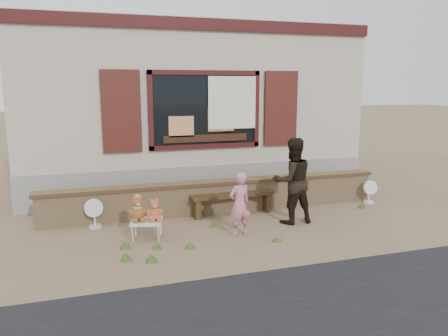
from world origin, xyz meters
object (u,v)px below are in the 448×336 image
object	(u,v)px
bench	(232,199)
child	(240,204)
teddy_bear_left	(138,208)
folding_chair	(147,222)
teddy_bear_right	(154,209)
adult	(292,181)

from	to	relation	value
bench	child	distance (m)	1.29
child	teddy_bear_left	bearing A→B (deg)	-26.08
bench	folding_chair	bearing A→B (deg)	-156.49
folding_chair	bench	bearing A→B (deg)	40.75
teddy_bear_left	child	size ratio (longest dim) A/B	0.39
teddy_bear_left	child	bearing A→B (deg)	2.45
folding_chair	teddy_bear_right	world-z (taller)	teddy_bear_right
bench	teddy_bear_right	world-z (taller)	teddy_bear_right
child	folding_chair	bearing A→B (deg)	-25.86
adult	teddy_bear_right	bearing A→B (deg)	0.64
folding_chair	adult	world-z (taller)	adult
teddy_bear_left	teddy_bear_right	bearing A→B (deg)	0.00
teddy_bear_left	adult	bearing A→B (deg)	14.86
bench	child	world-z (taller)	child
teddy_bear_right	child	bearing A→B (deg)	2.92
teddy_bear_right	child	distance (m)	1.46
teddy_bear_left	adult	world-z (taller)	adult
bench	teddy_bear_right	xyz separation A→B (m)	(-1.71, -0.94, 0.19)
folding_chair	teddy_bear_right	bearing A→B (deg)	0.00
teddy_bear_right	folding_chair	bearing A→B (deg)	-180.00
bench	folding_chair	world-z (taller)	bench
folding_chair	adult	bearing A→B (deg)	15.60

